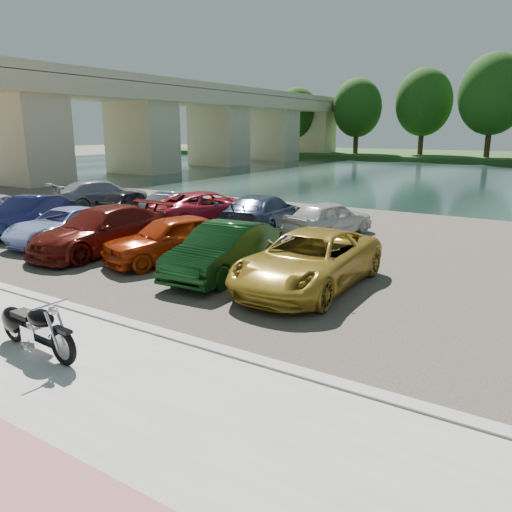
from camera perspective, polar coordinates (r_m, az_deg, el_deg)
The scene contains 19 objects.
ground at distance 9.50m, azimuth -21.25°, elevation -12.18°, with size 200.00×200.00×0.00m, color #595447.
promenade at distance 9.01m, azimuth -26.52°, elevation -13.90°, with size 60.00×6.00×0.10m, color #A4A29B.
kerb at distance 10.63m, azimuth -12.55°, elevation -8.22°, with size 60.00×0.30×0.14m, color #A4A29B.
parking_lot at distance 17.81m, azimuth 8.32°, elevation 0.99°, with size 60.00×18.00×0.04m, color #3C3830.
river at distance 45.56m, azimuth 23.84°, elevation 7.99°, with size 120.00×40.00×0.00m, color #172A27.
bridge at distance 57.75m, azimuth -4.93°, elevation 15.70°, with size 7.00×56.00×8.55m.
motorcycle at distance 10.15m, azimuth -24.39°, elevation -7.33°, with size 2.33×0.75×1.05m.
car_1 at distance 21.85m, azimuth -24.46°, elevation 4.29°, with size 1.52×4.36×1.44m, color #151842.
car_2 at distance 19.52m, azimuth -21.03°, elevation 3.29°, with size 2.08×4.50×1.25m, color #A0B3E8.
car_3 at distance 17.51m, azimuth -17.23°, elevation 2.85°, with size 2.11×5.18×1.50m, color #58120C.
car_4 at distance 15.76m, azimuth -9.65°, elevation 1.99°, with size 1.72×4.28×1.46m, color #B3320B.
car_5 at distance 14.09m, azimuth -3.66°, elevation 0.68°, with size 1.54×4.41×1.45m, color #0D3312.
car_6 at distance 13.02m, azimuth 6.04°, elevation -0.48°, with size 2.43×5.27×1.47m, color #AE8C28.
car_7 at distance 27.28m, azimuth -17.21°, elevation 6.74°, with size 2.07×5.10×1.48m, color gray.
car_8 at distance 24.98m, azimuth -14.29°, elevation 6.00°, with size 1.45×3.60×1.23m, color black.
car_9 at distance 23.60m, azimuth -9.11°, elevation 5.83°, with size 1.33×3.81×1.25m, color slate.
car_10 at distance 21.74m, azimuth -5.33°, elevation 5.50°, with size 2.42×5.24×1.46m, color #A31B2D.
car_11 at distance 20.35m, azimuth 0.76°, elevation 4.98°, with size 2.07×5.08×1.48m, color navy.
car_12 at distance 19.62m, azimuth 8.32°, elevation 4.33°, with size 1.63×4.04×1.38m, color silver.
Camera 1 is at (7.09, -4.82, 4.08)m, focal length 35.00 mm.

